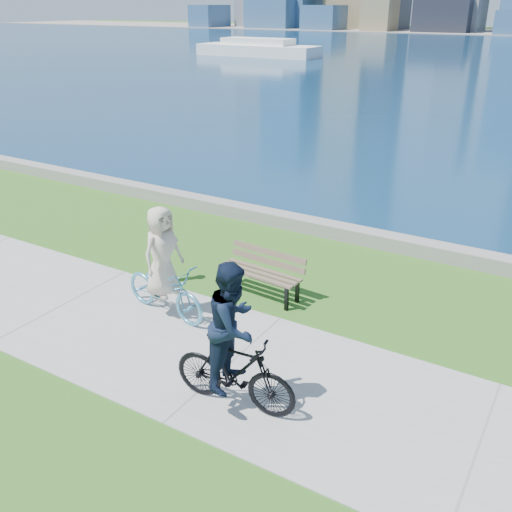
{
  "coord_description": "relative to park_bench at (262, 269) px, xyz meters",
  "views": [
    {
      "loc": [
        4.53,
        -6.64,
        5.56
      ],
      "look_at": [
        -0.66,
        1.95,
        1.1
      ],
      "focal_mm": 40.0,
      "sensor_mm": 36.0,
      "label": 1
    }
  ],
  "objects": [
    {
      "name": "concrete_path",
      "position": [
        0.83,
        -2.48,
        -0.56
      ],
      "size": [
        80.0,
        3.5,
        0.02
      ],
      "primitive_type": "cube",
      "color": "#989893",
      "rests_on": "ground"
    },
    {
      "name": "seawall",
      "position": [
        0.83,
        3.72,
        -0.39
      ],
      "size": [
        90.0,
        0.5,
        0.35
      ],
      "primitive_type": "cube",
      "color": "gray",
      "rests_on": "ground"
    },
    {
      "name": "bollard_lamp",
      "position": [
        -2.07,
        -0.59,
        0.21
      ],
      "size": [
        0.22,
        0.22,
        1.36
      ],
      "color": "black",
      "rests_on": "ground"
    },
    {
      "name": "park_bench",
      "position": [
        0.0,
        0.0,
        0.0
      ],
      "size": [
        1.84,
        0.75,
        0.93
      ],
      "rotation": [
        0.0,
        0.0,
        -0.07
      ],
      "color": "black",
      "rests_on": "ground"
    },
    {
      "name": "cyclist_man",
      "position": [
        1.5,
        -3.35,
        0.44
      ],
      "size": [
        0.81,
        2.0,
        2.35
      ],
      "rotation": [
        0.0,
        0.0,
        1.67
      ],
      "color": "black",
      "rests_on": "ground"
    },
    {
      "name": "cyclist_woman",
      "position": [
        -1.17,
        -1.71,
        0.27
      ],
      "size": [
        0.99,
        2.1,
        2.19
      ],
      "rotation": [
        0.0,
        0.0,
        1.43
      ],
      "color": "#50A2C4",
      "rests_on": "ground"
    },
    {
      "name": "ferry_near",
      "position": [
        -30.23,
        50.13,
        0.25
      ],
      "size": [
        14.41,
        4.12,
        1.96
      ],
      "color": "white",
      "rests_on": "ground"
    },
    {
      "name": "ground",
      "position": [
        0.83,
        -2.48,
        -0.57
      ],
      "size": [
        320.0,
        320.0,
        0.0
      ],
      "primitive_type": "plane",
      "color": "#2A5C18",
      "rests_on": "ground"
    }
  ]
}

